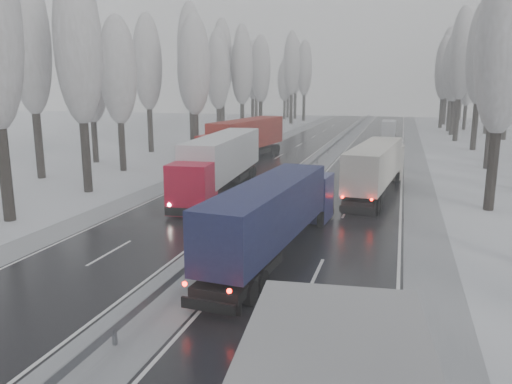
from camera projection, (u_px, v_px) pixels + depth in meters
The scene contains 49 objects.
carriageway_right at pixel (354, 193), 39.20m from camera, with size 7.50×200.00×0.03m, color black.
carriageway_left at pixel (228, 185), 42.08m from camera, with size 7.50×200.00×0.03m, color black.
median_slush at pixel (289, 189), 40.64m from camera, with size 3.00×200.00×0.04m, color #989B9F.
shoulder_right at pixel (420, 197), 37.84m from camera, with size 2.40×200.00×0.04m, color #989B9F.
shoulder_left at pixel (175, 182), 43.43m from camera, with size 2.40×200.00×0.04m, color #989B9F.
median_guardrail at pixel (289, 182), 40.50m from camera, with size 0.12×200.00×0.76m.
tree_18 at pixel (505, 47), 31.63m from camera, with size 3.60×3.60×16.58m.
tree_22 at pixel (497, 65), 48.46m from camera, with size 3.60×3.60×15.86m.
tree_24 at pixel (500, 38), 52.68m from camera, with size 3.60×3.60×20.49m.
tree_26 at pixel (481, 54), 62.62m from camera, with size 3.60×3.60×18.78m.
tree_28 at pixel (462, 55), 72.87m from camera, with size 3.60×3.60×19.62m.
tree_29 at pixel (511, 62), 74.80m from camera, with size 3.60×3.60×18.11m.
tree_30 at pixel (456, 65), 82.19m from camera, with size 3.60×3.60×17.86m.
tree_31 at pixel (492, 63), 84.23m from camera, with size 3.60×3.60×18.58m.
tree_32 at pixel (453, 69), 89.29m from camera, with size 3.60×3.60×17.33m.
tree_33 at pixel (468, 80), 92.59m from camera, with size 3.60×3.60×14.33m.
tree_34 at pixel (444, 69), 96.16m from camera, with size 3.60×3.60×17.63m.
tree_35 at pixel (493, 67), 97.31m from camera, with size 3.60×3.60×18.25m.
tree_36 at pixel (448, 62), 104.69m from camera, with size 3.60×3.60×20.23m.
tree_37 at pixel (480, 74), 107.05m from camera, with size 3.60×3.60×16.37m.
tree_38 at pixel (452, 70), 114.45m from camera, with size 3.60×3.60×17.97m.
tree_39 at pixel (463, 76), 117.67m from camera, with size 3.60×3.60×16.19m.
tree_58 at pixel (78, 47), 37.35m from camera, with size 3.60×3.60×17.21m.
tree_59 at pixel (29, 43), 43.05m from camera, with size 3.60×3.60×18.41m.
tree_60 at pixel (118, 71), 47.43m from camera, with size 3.60×3.60×14.84m.
tree_61 at pixel (91, 78), 52.89m from camera, with size 3.60×3.60×13.95m.
tree_62 at pixel (194, 66), 55.17m from camera, with size 3.60×3.60×16.04m.
tree_63 at pixel (147, 63), 60.97m from camera, with size 3.60×3.60×16.88m.
tree_64 at pixel (191, 72), 64.87m from camera, with size 3.60×3.60×15.42m.
tree_65 at pixel (190, 53), 68.57m from camera, with size 3.60×3.60×19.48m.
tree_66 at pixel (218, 74), 73.90m from camera, with size 3.60×3.60×15.23m.
tree_67 at pixel (218, 67), 77.79m from camera, with size 3.60×3.60×17.09m.
tree_68 at pixel (242, 69), 79.63m from camera, with size 3.60×3.60×16.65m.
tree_69 at pixel (222, 60), 84.35m from camera, with size 3.60×3.60×19.35m.
tree_70 at pixel (261, 69), 88.96m from camera, with size 3.60×3.60×17.09m.
tree_71 at pixel (242, 61), 93.68m from camera, with size 3.60×3.60×19.61m.
tree_72 at pixel (261, 77), 98.70m from camera, with size 3.60×3.60×15.11m.
tree_73 at pixel (253, 71), 102.97m from camera, with size 3.60×3.60×17.22m.
tree_74 at pixel (292, 64), 107.16m from camera, with size 3.60×3.60×19.68m.
tree_75 at pixel (256, 68), 113.56m from camera, with size 3.60×3.60×18.60m.
tree_76 at pixel (305, 69), 115.84m from camera, with size 3.60×3.60×18.55m.
tree_77 at pixel (285, 81), 121.70m from camera, with size 3.60×3.60×14.32m.
tree_78 at pixel (296, 67), 122.86m from camera, with size 3.60×3.60×19.55m.
tree_79 at pixel (288, 74), 127.70m from camera, with size 3.60×3.60×17.07m.
truck_blue_box at pixel (276, 211), 24.60m from camera, with size 3.56×15.04×3.83m.
truck_cream_box at pixel (377, 165), 38.27m from camera, with size 3.99×15.61×3.97m.
box_truck_distant at pixel (389, 128), 82.23m from camera, with size 2.20×7.03×2.62m.
truck_red_white at pixel (220, 161), 38.62m from camera, with size 4.00×17.38×4.42m.
truck_red_red at pixel (244, 137), 55.00m from camera, with size 5.11×17.83×4.53m.
Camera 1 is at (8.57, -8.94, 8.32)m, focal length 35.00 mm.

